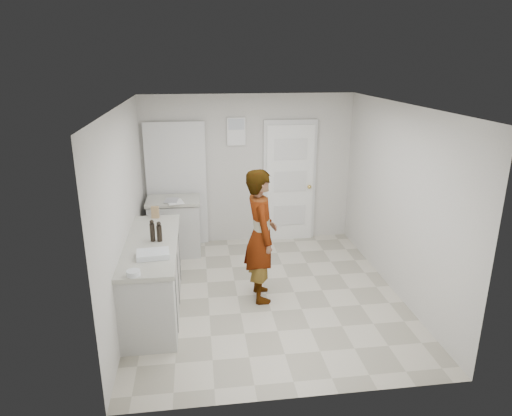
{
  "coord_description": "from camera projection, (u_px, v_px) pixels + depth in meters",
  "views": [
    {
      "loc": [
        -0.86,
        -5.43,
        3.03
      ],
      "look_at": [
        -0.08,
        0.4,
        1.1
      ],
      "focal_mm": 32.0,
      "sensor_mm": 36.0,
      "label": 1
    }
  ],
  "objects": [
    {
      "name": "baking_dish",
      "position": [
        153.0,
        254.0,
        5.07
      ],
      "size": [
        0.38,
        0.28,
        0.06
      ],
      "rotation": [
        0.0,
        0.0,
        0.09
      ],
      "color": "silver",
      "rests_on": "main_counter"
    },
    {
      "name": "spice_jar",
      "position": [
        158.0,
        228.0,
        5.86
      ],
      "size": [
        0.05,
        0.05,
        0.07
      ],
      "primitive_type": "cylinder",
      "color": "tan",
      "rests_on": "main_counter"
    },
    {
      "name": "oil_cruet_b",
      "position": [
        152.0,
        231.0,
        5.48
      ],
      "size": [
        0.06,
        0.06,
        0.27
      ],
      "color": "black",
      "rests_on": "main_counter"
    },
    {
      "name": "cake_mix_box",
      "position": [
        155.0,
        212.0,
        6.3
      ],
      "size": [
        0.11,
        0.06,
        0.17
      ],
      "primitive_type": "cube",
      "rotation": [
        0.0,
        0.0,
        -0.16
      ],
      "color": "#96704B",
      "rests_on": "main_counter"
    },
    {
      "name": "main_counter",
      "position": [
        153.0,
        279.0,
        5.66
      ],
      "size": [
        0.64,
        1.96,
        0.93
      ],
      "color": "#B2B2AE",
      "rests_on": "ground"
    },
    {
      "name": "ground",
      "position": [
        266.0,
        294.0,
        6.16
      ],
      "size": [
        4.0,
        4.0,
        0.0
      ],
      "primitive_type": "plane",
      "color": "gray",
      "rests_on": "ground"
    },
    {
      "name": "side_counter",
      "position": [
        175.0,
        228.0,
        7.33
      ],
      "size": [
        0.84,
        0.61,
        0.93
      ],
      "color": "#B2B2AE",
      "rests_on": "ground"
    },
    {
      "name": "person",
      "position": [
        261.0,
        236.0,
        5.82
      ],
      "size": [
        0.45,
        0.66,
        1.75
      ],
      "primitive_type": "imported",
      "rotation": [
        0.0,
        0.0,
        1.61
      ],
      "color": "silver",
      "rests_on": "ground"
    },
    {
      "name": "papers",
      "position": [
        175.0,
        202.0,
        7.02
      ],
      "size": [
        0.3,
        0.35,
        0.01
      ],
      "primitive_type": "cube",
      "rotation": [
        0.0,
        0.0,
        0.24
      ],
      "color": "white",
      "rests_on": "side_counter"
    },
    {
      "name": "oil_cruet_a",
      "position": [
        159.0,
        232.0,
        5.48
      ],
      "size": [
        0.06,
        0.06,
        0.25
      ],
      "color": "black",
      "rests_on": "main_counter"
    },
    {
      "name": "egg_bowl",
      "position": [
        133.0,
        273.0,
        4.63
      ],
      "size": [
        0.14,
        0.14,
        0.06
      ],
      "color": "silver",
      "rests_on": "main_counter"
    },
    {
      "name": "room_shell",
      "position": [
        239.0,
        184.0,
        7.66
      ],
      "size": [
        4.0,
        4.0,
        4.0
      ],
      "color": "beige",
      "rests_on": "ground"
    }
  ]
}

